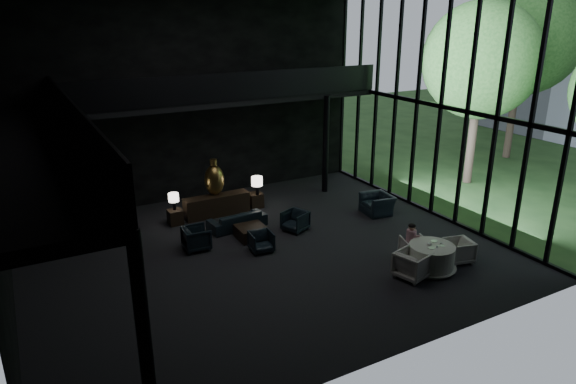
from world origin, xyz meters
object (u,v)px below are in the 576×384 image
dining_table (431,259)px  child (411,233)px  sofa (237,218)px  side_table_left (175,217)px  dining_chair_north (413,247)px  lounge_armchair_west (196,236)px  dining_chair_east (459,250)px  coffee_table (251,232)px  table_lamp_left (174,198)px  table_lamp_right (257,182)px  bronze_urn (214,180)px  window_armchair (378,200)px  side_table_right (255,200)px  lounge_armchair_south (261,242)px  dining_chair_west (413,262)px  console (217,205)px  lounge_armchair_east (295,220)px

dining_table → child: bearing=88.7°
sofa → dining_table: bearing=119.3°
side_table_left → dining_chair_north: (5.57, -6.08, 0.07)m
lounge_armchair_west → child: size_ratio=1.33×
dining_chair_east → sofa: bearing=-125.4°
side_table_left → child: bearing=-47.2°
coffee_table → dining_chair_north: size_ratio=1.36×
table_lamp_left → sofa: (1.78, -1.41, -0.58)m
sofa → lounge_armchair_west: lounge_armchair_west is taller
coffee_table → table_lamp_right: bearing=60.0°
table_lamp_right → lounge_armchair_west: 4.00m
bronze_urn → window_armchair: 6.07m
sofa → dining_table: 6.66m
table_lamp_left → coffee_table: 3.13m
dining_table → dining_chair_east: 1.06m
side_table_right → table_lamp_right: table_lamp_right is taller
lounge_armchair_west → window_armchair: (6.93, -0.30, 0.08)m
table_lamp_left → lounge_armchair_south: size_ratio=0.93×
side_table_right → window_armchair: window_armchair is taller
lounge_armchair_south → window_armchair: (5.20, 0.82, 0.19)m
lounge_armchair_west → dining_chair_west: dining_chair_west is taller
bronze_urn → console: bearing=-90.0°
sofa → child: size_ratio=3.04×
dining_chair_east → dining_chair_west: bearing=-73.6°
console → lounge_armchair_east: lounge_armchair_east is taller
dining_chair_north → coffee_table: bearing=-26.6°
lounge_armchair_west → dining_chair_north: 6.74m
table_lamp_left → dining_table: 8.88m
lounge_armchair_west → dining_table: 7.18m
dining_chair_east → table_lamp_left: bearing=-122.8°
side_table_right → dining_table: bearing=-71.8°
side_table_left → dining_chair_east: size_ratio=0.69×
bronze_urn → side_table_right: bearing=-2.1°
console → table_lamp_left: bearing=-178.4°
side_table_right → dining_chair_east: size_ratio=0.73×
table_lamp_left → dining_chair_north: bearing=-47.7°
side_table_right → dining_chair_west: (1.49, -7.16, 0.20)m
bronze_urn → dining_chair_west: bearing=-66.9°
side_table_right → window_armchair: bearing=-36.7°
side_table_left → lounge_armchair_west: size_ratio=0.62×
lounge_armchair_west → dining_chair_west: (4.71, -4.70, 0.05)m
child → table_lamp_left: bearing=-47.4°
side_table_right → bronze_urn: bearing=177.9°
lounge_armchair_south → dining_table: dining_table is taller
bronze_urn → side_table_left: bearing=-172.7°
dining_chair_east → window_armchair: bearing=-170.6°
bronze_urn → dining_chair_north: size_ratio=1.98×
window_armchair → side_table_right: bearing=-120.6°
bronze_urn → dining_table: 8.17m
console → child: bearing=-57.0°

